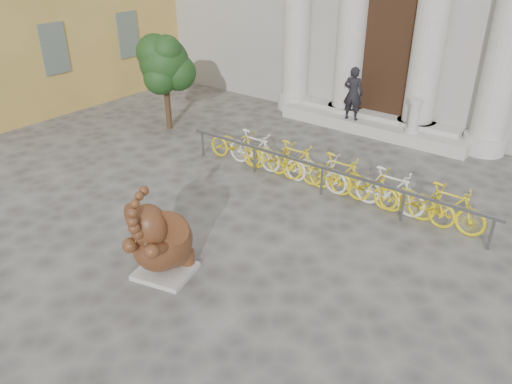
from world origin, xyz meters
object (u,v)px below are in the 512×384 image
Objects in this scene: tree at (165,64)px; pedestrian at (353,93)px; elephant_statue at (161,242)px; bike_rack at (327,171)px.

pedestrian is at bearing 36.09° from tree.
bike_rack is at bearing 67.95° from elephant_statue.
elephant_statue is at bearing -97.84° from bike_rack.
tree reaches higher than bike_rack.
bike_rack is 4.34m from pedestrian.
pedestrian is (-1.48, 4.02, 0.68)m from bike_rack.
tree is (-6.07, 0.67, 1.54)m from bike_rack.
tree is at bearing 173.66° from bike_rack.
tree reaches higher than elephant_statue.
tree is at bearing 121.19° from elephant_statue.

